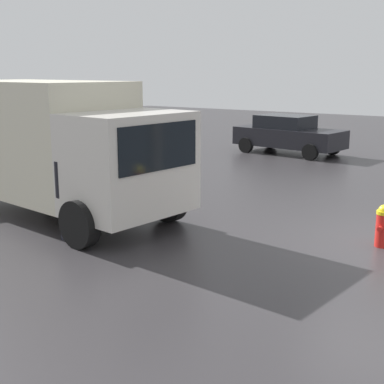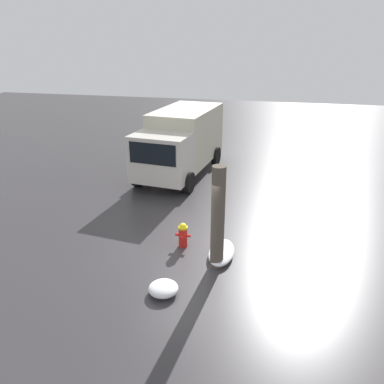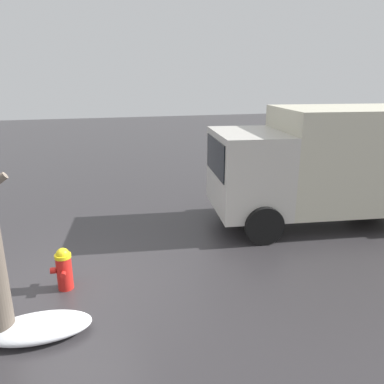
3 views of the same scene
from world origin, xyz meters
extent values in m
plane|color=#333033|center=(0.00, 0.00, 0.00)|extent=(60.00, 60.00, 0.00)
cylinder|color=red|center=(0.00, 0.00, 0.31)|extent=(0.27, 0.27, 0.62)
cylinder|color=yellow|center=(0.00, 0.00, 0.65)|extent=(0.29, 0.29, 0.06)
sphere|color=yellow|center=(0.00, 0.00, 0.68)|extent=(0.23, 0.23, 0.23)
cylinder|color=red|center=(-0.19, 0.01, 0.38)|extent=(0.10, 0.12, 0.11)
cylinder|color=red|center=(-0.01, -0.19, 0.38)|extent=(0.09, 0.10, 0.09)
cylinder|color=red|center=(0.01, 0.19, 0.38)|extent=(0.09, 0.10, 0.09)
cube|color=beige|center=(4.34, 2.05, 1.43)|extent=(1.89, 2.53, 1.96)
cube|color=black|center=(3.52, 2.15, 1.82)|extent=(0.25, 1.98, 0.86)
cube|color=beige|center=(7.36, 1.71, 1.71)|extent=(4.67, 2.85, 2.51)
cylinder|color=black|center=(4.29, 0.87, 0.45)|extent=(0.93, 0.38, 0.90)
cylinder|color=black|center=(4.56, 3.22, 0.45)|extent=(0.93, 0.38, 0.90)
cylinder|color=black|center=(8.59, 2.77, 0.45)|extent=(0.93, 0.38, 0.90)
cylinder|color=#23232D|center=(5.17, 2.97, 0.42)|extent=(0.26, 0.26, 0.84)
cylinder|color=black|center=(5.17, 2.97, 1.19)|extent=(0.38, 0.38, 0.70)
sphere|color=tan|center=(5.17, 2.97, 1.65)|extent=(0.23, 0.23, 0.23)
ellipsoid|color=white|center=(-0.31, -1.26, 0.13)|extent=(1.53, 0.74, 0.27)
camera|label=1|loc=(-2.45, 9.77, 3.17)|focal=50.00mm
camera|label=2|loc=(-9.85, -2.60, 6.02)|focal=35.00mm
camera|label=3|loc=(0.70, -6.38, 3.69)|focal=35.00mm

